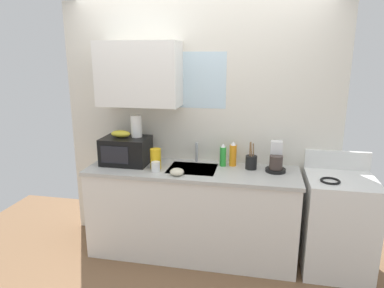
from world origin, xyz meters
TOP-DOWN VIEW (x-y plane):
  - kitchen_wall_assembly at (-0.10, 0.31)m, footprint 2.82×0.42m
  - counter_unit at (-0.00, 0.00)m, footprint 2.05×0.63m
  - sink_faucet at (-0.00, 0.24)m, footprint 0.03×0.03m
  - stove_range at (1.37, 0.00)m, footprint 0.60×0.60m
  - microwave at (-0.69, 0.05)m, footprint 0.46×0.35m
  - banana_bunch at (-0.74, 0.05)m, footprint 0.20×0.11m
  - paper_towel_roll at (-0.59, 0.10)m, footprint 0.11×0.11m
  - coffee_maker at (0.79, 0.11)m, footprint 0.19×0.21m
  - dish_soap_bottle_green at (0.28, 0.16)m, footprint 0.06×0.06m
  - dish_soap_bottle_orange at (0.38, 0.18)m, footprint 0.07×0.07m
  - cereal_canister at (-0.35, -0.05)m, footprint 0.10×0.10m
  - mug_white at (-0.32, -0.14)m, footprint 0.08×0.08m
  - utensil_crock at (0.56, 0.12)m, footprint 0.11×0.11m
  - small_bowl at (-0.10, -0.20)m, footprint 0.13×0.13m

SIDE VIEW (x-z plane):
  - stove_range at x=1.37m, z-range -0.08..1.00m
  - counter_unit at x=0.00m, z-range 0.01..0.91m
  - small_bowl at x=-0.10m, z-range 0.90..0.96m
  - mug_white at x=-0.32m, z-range 0.90..0.99m
  - utensil_crock at x=0.56m, z-range 0.83..1.11m
  - cereal_canister at x=-0.35m, z-range 0.90..1.10m
  - sink_faucet at x=0.00m, z-range 0.90..1.10m
  - coffee_maker at x=0.79m, z-range 0.86..1.14m
  - dish_soap_bottle_green at x=0.28m, z-range 0.89..1.12m
  - dish_soap_bottle_orange at x=0.38m, z-range 0.89..1.14m
  - microwave at x=-0.69m, z-range 0.90..1.17m
  - banana_bunch at x=-0.74m, z-range 1.17..1.24m
  - paper_towel_roll at x=-0.59m, z-range 1.17..1.39m
  - kitchen_wall_assembly at x=-0.10m, z-range 0.10..2.60m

